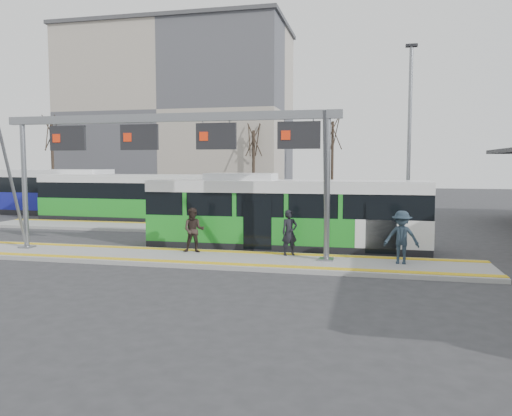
{
  "coord_description": "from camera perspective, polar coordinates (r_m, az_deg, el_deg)",
  "views": [
    {
      "loc": [
        6.91,
        -17.04,
        3.49
      ],
      "look_at": [
        2.36,
        3.0,
        1.69
      ],
      "focal_mm": 35.0,
      "sensor_mm": 36.0,
      "label": 1
    }
  ],
  "objects": [
    {
      "name": "tree_far",
      "position": [
        54.06,
        -22.33,
        7.88
      ],
      "size": [
        1.4,
        1.4,
        8.64
      ],
      "color": "#382B21",
      "rests_on": "ground"
    },
    {
      "name": "tactile_main",
      "position": [
        18.69,
        -9.18,
        -5.32
      ],
      "size": [
        22.0,
        2.65,
        0.02
      ],
      "color": "gold",
      "rests_on": "platform_main"
    },
    {
      "name": "hero_bus",
      "position": [
        20.6,
        3.34,
        -0.74
      ],
      "size": [
        11.39,
        2.52,
        3.12
      ],
      "rotation": [
        0.0,
        0.0,
        0.01
      ],
      "color": "black",
      "rests_on": "ground"
    },
    {
      "name": "lamp_east",
      "position": [
        22.89,
        17.1,
        7.46
      ],
      "size": [
        0.5,
        0.25,
        8.63
      ],
      "color": "slate",
      "rests_on": "ground"
    },
    {
      "name": "tree_mid",
      "position": [
        51.35,
        8.75,
        8.55
      ],
      "size": [
        1.4,
        1.4,
        8.85
      ],
      "color": "#382B21",
      "rests_on": "ground"
    },
    {
      "name": "passenger_c",
      "position": [
        17.48,
        16.29,
        -3.23
      ],
      "size": [
        1.24,
        0.82,
        1.79
      ],
      "primitive_type": "imported",
      "rotation": [
        0.0,
        0.0,
        -0.14
      ],
      "color": "#1F2C38",
      "rests_on": "platform_main"
    },
    {
      "name": "bg_bus_blue",
      "position": [
        38.9,
        -24.41,
        1.7
      ],
      "size": [
        12.19,
        3.37,
        3.14
      ],
      "rotation": [
        0.0,
        0.0,
        -0.06
      ],
      "color": "black",
      "rests_on": "ground"
    },
    {
      "name": "gantry",
      "position": [
        18.77,
        -10.05,
        7.41
      ],
      "size": [
        13.0,
        1.68,
        5.2
      ],
      "color": "slate",
      "rests_on": "platform_main"
    },
    {
      "name": "passenger_b",
      "position": [
        19.08,
        -7.14,
        -2.53
      ],
      "size": [
        0.94,
        0.8,
        1.7
      ],
      "primitive_type": "imported",
      "rotation": [
        0.0,
        0.0,
        0.21
      ],
      "color": "black",
      "rests_on": "platform_main"
    },
    {
      "name": "ground",
      "position": [
        18.71,
        -9.17,
        -5.8
      ],
      "size": [
        120.0,
        120.0,
        0.0
      ],
      "primitive_type": "plane",
      "color": "#2D2D30",
      "rests_on": "ground"
    },
    {
      "name": "platform_main",
      "position": [
        18.7,
        -9.17,
        -5.58
      ],
      "size": [
        22.0,
        3.0,
        0.15
      ],
      "primitive_type": "cube",
      "color": "gray",
      "rests_on": "ground"
    },
    {
      "name": "tree_left",
      "position": [
        47.56,
        -0.28,
        7.73
      ],
      "size": [
        1.4,
        1.4,
        7.58
      ],
      "color": "#382B21",
      "rests_on": "ground"
    },
    {
      "name": "platform_second",
      "position": [
        27.52,
        -10.68,
        -2.21
      ],
      "size": [
        20.0,
        3.0,
        0.15
      ],
      "primitive_type": "cube",
      "color": "gray",
      "rests_on": "ground"
    },
    {
      "name": "bg_bus_green",
      "position": [
        31.68,
        -14.16,
        1.11
      ],
      "size": [
        11.56,
        2.83,
        2.87
      ],
      "rotation": [
        0.0,
        0.0,
        -0.03
      ],
      "color": "black",
      "rests_on": "ground"
    },
    {
      "name": "passenger_a",
      "position": [
        18.38,
        3.85,
        -2.83
      ],
      "size": [
        0.73,
        0.66,
        1.68
      ],
      "primitive_type": "imported",
      "rotation": [
        0.0,
        0.0,
        0.56
      ],
      "color": "black",
      "rests_on": "platform_main"
    },
    {
      "name": "apartment_block",
      "position": [
        57.3,
        -8.84,
        10.68
      ],
      "size": [
        24.5,
        12.5,
        18.4
      ],
      "color": "#A69A8A",
      "rests_on": "ground"
    },
    {
      "name": "tactile_second",
      "position": [
        28.56,
        -9.77,
        -1.76
      ],
      "size": [
        20.0,
        0.35,
        0.02
      ],
      "color": "gold",
      "rests_on": "platform_second"
    }
  ]
}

